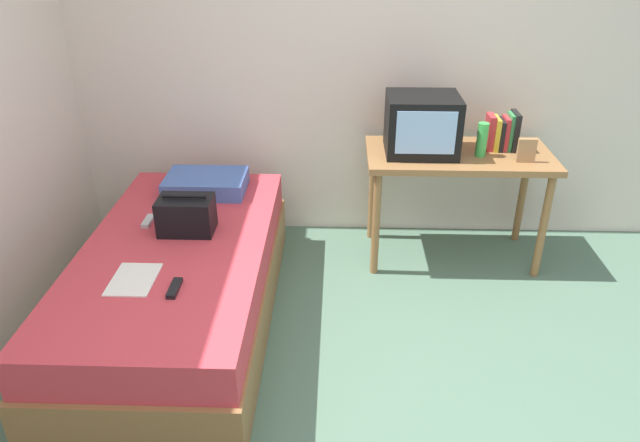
{
  "coord_description": "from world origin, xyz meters",
  "views": [
    {
      "loc": [
        -0.17,
        -1.95,
        2.09
      ],
      "look_at": [
        -0.26,
        0.96,
        0.56
      ],
      "focal_mm": 33.19,
      "sensor_mm": 36.0,
      "label": 1
    }
  ],
  "objects_px": {
    "tv": "(422,124)",
    "book_row": "(502,132)",
    "desk": "(458,167)",
    "remote_silver": "(148,221)",
    "picture_frame": "(527,151)",
    "magazine": "(134,279)",
    "water_bottle": "(482,140)",
    "remote_dark": "(174,288)",
    "pillow": "(206,183)",
    "handbag": "(186,215)",
    "bed": "(180,284)"
  },
  "relations": [
    {
      "from": "tv",
      "to": "book_row",
      "type": "relative_size",
      "value": 1.83
    },
    {
      "from": "desk",
      "to": "remote_silver",
      "type": "height_order",
      "value": "desk"
    },
    {
      "from": "picture_frame",
      "to": "magazine",
      "type": "bearing_deg",
      "value": -154.54
    },
    {
      "from": "water_bottle",
      "to": "picture_frame",
      "type": "height_order",
      "value": "water_bottle"
    },
    {
      "from": "picture_frame",
      "to": "remote_dark",
      "type": "height_order",
      "value": "picture_frame"
    },
    {
      "from": "tv",
      "to": "pillow",
      "type": "xyz_separation_m",
      "value": [
        -1.35,
        -0.12,
        -0.37
      ]
    },
    {
      "from": "book_row",
      "to": "handbag",
      "type": "bearing_deg",
      "value": -158.66
    },
    {
      "from": "tv",
      "to": "picture_frame",
      "type": "xyz_separation_m",
      "value": [
        0.62,
        -0.15,
        -0.11
      ]
    },
    {
      "from": "desk",
      "to": "pillow",
      "type": "relative_size",
      "value": 2.32
    },
    {
      "from": "picture_frame",
      "to": "remote_dark",
      "type": "distance_m",
      "value": 2.2
    },
    {
      "from": "book_row",
      "to": "remote_dark",
      "type": "relative_size",
      "value": 1.54
    },
    {
      "from": "desk",
      "to": "tv",
      "type": "height_order",
      "value": "tv"
    },
    {
      "from": "bed",
      "to": "book_row",
      "type": "relative_size",
      "value": 8.33
    },
    {
      "from": "tv",
      "to": "pillow",
      "type": "bearing_deg",
      "value": -175.02
    },
    {
      "from": "remote_dark",
      "to": "bed",
      "type": "bearing_deg",
      "value": 104.33
    },
    {
      "from": "book_row",
      "to": "pillow",
      "type": "bearing_deg",
      "value": -174.15
    },
    {
      "from": "desk",
      "to": "pillow",
      "type": "xyz_separation_m",
      "value": [
        -1.6,
        -0.12,
        -0.09
      ]
    },
    {
      "from": "tv",
      "to": "remote_dark",
      "type": "xyz_separation_m",
      "value": [
        -1.28,
        -1.24,
        -0.41
      ]
    },
    {
      "from": "handbag",
      "to": "magazine",
      "type": "xyz_separation_m",
      "value": [
        -0.15,
        -0.5,
        -0.1
      ]
    },
    {
      "from": "water_bottle",
      "to": "remote_silver",
      "type": "bearing_deg",
      "value": -165.58
    },
    {
      "from": "desk",
      "to": "picture_frame",
      "type": "height_order",
      "value": "picture_frame"
    },
    {
      "from": "handbag",
      "to": "magazine",
      "type": "distance_m",
      "value": 0.53
    },
    {
      "from": "magazine",
      "to": "handbag",
      "type": "bearing_deg",
      "value": 73.57
    },
    {
      "from": "tv",
      "to": "magazine",
      "type": "height_order",
      "value": "tv"
    },
    {
      "from": "remote_silver",
      "to": "pillow",
      "type": "bearing_deg",
      "value": 60.94
    },
    {
      "from": "book_row",
      "to": "remote_dark",
      "type": "distance_m",
      "value": 2.24
    },
    {
      "from": "magazine",
      "to": "book_row",
      "type": "bearing_deg",
      "value": 31.46
    },
    {
      "from": "bed",
      "to": "handbag",
      "type": "relative_size",
      "value": 6.67
    },
    {
      "from": "tv",
      "to": "magazine",
      "type": "relative_size",
      "value": 1.52
    },
    {
      "from": "tv",
      "to": "magazine",
      "type": "bearing_deg",
      "value": -142.26
    },
    {
      "from": "handbag",
      "to": "remote_silver",
      "type": "xyz_separation_m",
      "value": [
        -0.25,
        0.09,
        -0.09
      ]
    },
    {
      "from": "picture_frame",
      "to": "pillow",
      "type": "bearing_deg",
      "value": 178.99
    },
    {
      "from": "remote_dark",
      "to": "remote_silver",
      "type": "relative_size",
      "value": 1.08
    },
    {
      "from": "water_bottle",
      "to": "pillow",
      "type": "bearing_deg",
      "value": -177.99
    },
    {
      "from": "water_bottle",
      "to": "handbag",
      "type": "xyz_separation_m",
      "value": [
        -1.71,
        -0.6,
        -0.24
      ]
    },
    {
      "from": "bed",
      "to": "remote_silver",
      "type": "xyz_separation_m",
      "value": [
        -0.21,
        0.24,
        0.27
      ]
    },
    {
      "from": "pillow",
      "to": "remote_dark",
      "type": "distance_m",
      "value": 1.12
    },
    {
      "from": "desk",
      "to": "pillow",
      "type": "height_order",
      "value": "desk"
    },
    {
      "from": "magazine",
      "to": "remote_silver",
      "type": "relative_size",
      "value": 2.01
    },
    {
      "from": "book_row",
      "to": "remote_dark",
      "type": "bearing_deg",
      "value": -143.85
    },
    {
      "from": "bed",
      "to": "water_bottle",
      "type": "height_order",
      "value": "water_bottle"
    },
    {
      "from": "pillow",
      "to": "tv",
      "type": "bearing_deg",
      "value": 4.98
    },
    {
      "from": "book_row",
      "to": "picture_frame",
      "type": "distance_m",
      "value": 0.25
    },
    {
      "from": "desk",
      "to": "remote_dark",
      "type": "height_order",
      "value": "desk"
    },
    {
      "from": "tv",
      "to": "remote_dark",
      "type": "distance_m",
      "value": 1.82
    },
    {
      "from": "picture_frame",
      "to": "remote_silver",
      "type": "relative_size",
      "value": 1.02
    },
    {
      "from": "handbag",
      "to": "desk",
      "type": "bearing_deg",
      "value": 22.24
    },
    {
      "from": "pillow",
      "to": "remote_dark",
      "type": "xyz_separation_m",
      "value": [
        0.08,
        -1.12,
        -0.04
      ]
    },
    {
      "from": "picture_frame",
      "to": "remote_dark",
      "type": "bearing_deg",
      "value": -150.19
    },
    {
      "from": "water_bottle",
      "to": "bed",
      "type": "bearing_deg",
      "value": -157.07
    }
  ]
}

